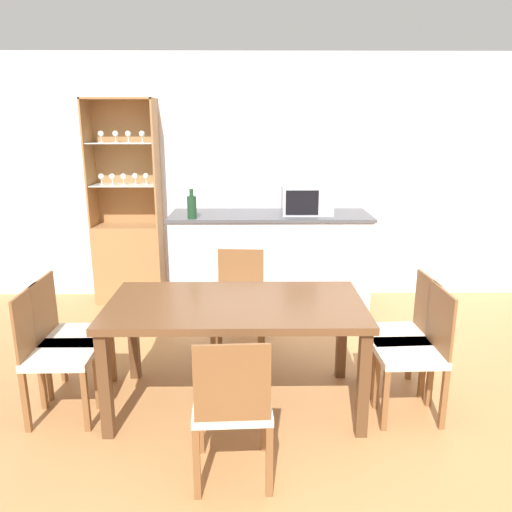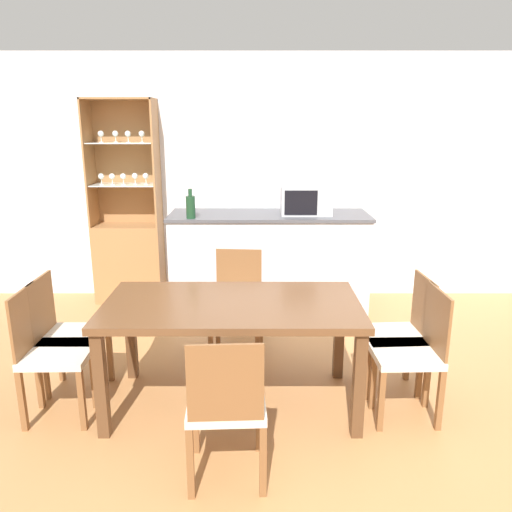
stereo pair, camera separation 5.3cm
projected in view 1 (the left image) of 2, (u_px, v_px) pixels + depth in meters
name	position (u px, v px, depth m)	size (l,w,h in m)	color
ground_plane	(325.00, 432.00, 3.11)	(18.00, 18.00, 0.00)	#B27A47
wall_back	(294.00, 179.00, 5.32)	(6.80, 0.06, 2.55)	silver
kitchen_counter	(270.00, 266.00, 4.81)	(1.87, 0.62, 1.03)	silver
display_cabinet	(129.00, 245.00, 5.29)	(0.70, 0.36, 2.10)	#A37042
dining_table	(236.00, 314.00, 3.27)	(1.67, 0.86, 0.74)	brown
dining_chair_side_right_near	(414.00, 351.00, 3.21)	(0.42, 0.42, 0.86)	beige
dining_chair_side_right_far	(403.00, 335.00, 3.46)	(0.43, 0.43, 0.86)	beige
dining_chair_side_left_far	(70.00, 336.00, 3.43)	(0.41, 0.41, 0.86)	beige
dining_chair_head_near	(232.00, 405.00, 2.60)	(0.43, 0.43, 0.86)	beige
dining_chair_side_left_near	(55.00, 353.00, 3.18)	(0.42, 0.42, 0.86)	beige
dining_chair_head_far	(239.00, 304.00, 4.04)	(0.44, 0.44, 0.86)	beige
microwave	(307.00, 200.00, 4.64)	(0.46, 0.33, 0.26)	#B7BABF
wine_bottle	(192.00, 206.00, 4.43)	(0.08, 0.08, 0.26)	#193D23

